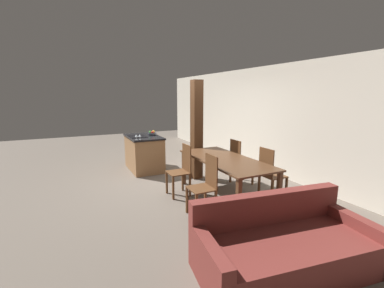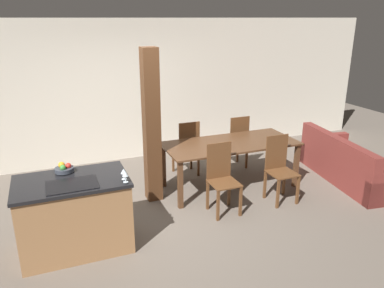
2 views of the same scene
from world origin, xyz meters
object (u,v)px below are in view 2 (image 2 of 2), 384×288
Objects in this scene: wine_glass_near at (125,174)px; timber_post at (152,127)px; dining_chair_near_left at (222,177)px; dining_table at (230,148)px; dining_chair_far_left at (187,148)px; dining_chair_far_right at (236,141)px; couch at (352,166)px; fruit_bowl at (64,168)px; kitchen_island at (75,214)px; dining_chair_near_right at (279,168)px; wine_glass_middle at (124,171)px.

timber_post is at bearing 61.99° from wine_glass_near.
timber_post is (-0.81, 0.74, 0.63)m from dining_chair_near_left.
dining_chair_far_left reaches higher than dining_table.
wine_glass_near is at bearing 52.22° from dining_chair_far_left.
wine_glass_near is 0.13× the size of dining_chair_far_right.
fruit_bowl is at bearing 99.20° from couch.
dining_table is (2.55, 0.90, 0.23)m from kitchen_island.
wine_glass_near reaches higher than dining_chair_far_right.
dining_table is 2.15× the size of dining_chair_near_left.
dining_chair_near_right is 1.00× the size of dining_chair_far_left.
kitchen_island is 2.61m from dining_chair_far_left.
dining_chair_far_left is (0.00, 1.39, 0.00)m from dining_chair_near_left.
fruit_bowl is 1.48m from timber_post.
dining_chair_far_left is 1.22m from timber_post.
fruit_bowl is at bearing 178.95° from dining_chair_near_right.
dining_chair_far_right reaches higher than kitchen_island.
dining_chair_near_left reaches higher than couch.
dining_table is 0.94× the size of timber_post.
couch is (2.10, -0.56, -0.42)m from dining_table.
dining_chair_far_left is 1.00× the size of dining_chair_far_right.
couch is (4.70, 0.08, -0.70)m from fruit_bowl.
wine_glass_middle is 0.06× the size of couch.
wine_glass_near is 0.09m from wine_glass_middle.
wine_glass_near is (0.63, -0.58, 0.06)m from fruit_bowl.
timber_post reaches higher than dining_chair_far_right.
couch is at bearing 4.20° from kitchen_island.
timber_post reaches higher than kitchen_island.
wine_glass_middle is 1.63m from dining_chair_near_left.
wine_glass_near is (0.57, -0.33, 0.56)m from kitchen_island.
dining_chair_far_left reaches higher than couch.
wine_glass_middle is 0.06× the size of dining_table.
fruit_bowl is at bearing 137.01° from wine_glass_near.
fruit_bowl is at bearing -166.20° from dining_table.
dining_chair_near_left is at bearing 180.00° from dining_chair_near_right.
dining_table is 1.02× the size of couch.
dining_chair_far_left is (1.49, 1.92, -0.50)m from wine_glass_near.
kitchen_island is 1.28× the size of dining_chair_far_left.
kitchen_island is at bearing -142.93° from timber_post.
dining_table is 0.87m from dining_chair_near_left.
dining_chair_near_left is at bearing 19.52° from wine_glass_near.
fruit_bowl is at bearing 141.48° from wine_glass_middle.
kitchen_island is at bearing 27.65° from dining_chair_far_right.
dining_chair_far_right is (0.49, 0.70, -0.16)m from dining_table.
fruit_bowl is at bearing 32.28° from dining_chair_far_left.
dining_chair_near_right is at bearing 12.06° from wine_glass_near.
timber_post is (-1.30, 0.05, 0.47)m from dining_table.
timber_post is at bearing 88.14° from couch.
kitchen_island is 1.28× the size of dining_chair_far_right.
dining_chair_near_left reaches higher than dining_table.
dining_chair_far_left is at bearing 37.70° from kitchen_island.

